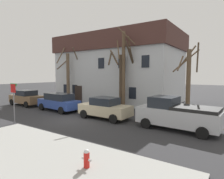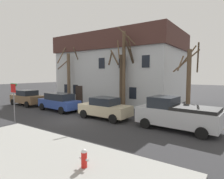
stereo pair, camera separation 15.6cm
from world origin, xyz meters
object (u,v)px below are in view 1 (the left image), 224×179
(tree_bare_far, at_px, (124,68))
(pickup_truck_silver, at_px, (177,114))
(tree_bare_mid, at_px, (122,77))
(car_brown_sedan, at_px, (27,98))
(car_beige_sedan, at_px, (105,108))
(bicycle_leaning, at_px, (66,100))
(building_main, at_px, (119,68))
(tree_bare_end, at_px, (188,78))
(street_sign_pole, at_px, (14,96))
(car_blue_wagon, at_px, (59,102))
(fire_hydrant, at_px, (87,158))
(tree_bare_near, at_px, (68,75))

(tree_bare_far, xyz_separation_m, pickup_truck_silver, (6.43, -4.15, -3.14))
(tree_bare_mid, bearing_deg, car_brown_sedan, -155.81)
(car_beige_sedan, height_order, bicycle_leaning, car_beige_sedan)
(building_main, height_order, tree_bare_far, building_main)
(building_main, height_order, bicycle_leaning, building_main)
(tree_bare_end, distance_m, pickup_truck_silver, 5.48)
(building_main, distance_m, tree_bare_end, 10.86)
(street_sign_pole, bearing_deg, bicycle_leaning, 116.31)
(pickup_truck_silver, bearing_deg, bicycle_leaning, 165.36)
(car_blue_wagon, bearing_deg, tree_bare_end, 25.30)
(car_brown_sedan, xyz_separation_m, street_sign_pole, (6.76, -5.15, 1.15))
(car_blue_wagon, bearing_deg, tree_bare_far, 41.44)
(tree_bare_far, height_order, street_sign_pole, tree_bare_far)
(tree_bare_mid, bearing_deg, tree_bare_far, -44.56)
(building_main, distance_m, street_sign_pole, 14.67)
(fire_hydrant, bearing_deg, street_sign_pole, 166.05)
(tree_bare_end, height_order, bicycle_leaning, tree_bare_end)
(fire_hydrant, relative_size, bicycle_leaning, 0.41)
(car_beige_sedan, relative_size, fire_hydrant, 6.23)
(building_main, distance_m, pickup_truck_silver, 14.36)
(building_main, height_order, street_sign_pole, building_main)
(car_beige_sedan, distance_m, street_sign_pole, 6.77)
(car_beige_sedan, distance_m, bicycle_leaning, 9.76)
(fire_hydrant, relative_size, street_sign_pole, 0.24)
(tree_bare_end, xyz_separation_m, bicycle_leaning, (-14.05, -1.22, -2.81))
(car_blue_wagon, distance_m, pickup_truck_silver, 11.21)
(car_blue_wagon, relative_size, fire_hydrant, 6.84)
(building_main, distance_m, car_brown_sedan, 11.93)
(tree_bare_mid, relative_size, car_brown_sedan, 1.51)
(tree_bare_far, relative_size, tree_bare_end, 1.30)
(car_blue_wagon, height_order, bicycle_leaning, car_blue_wagon)
(car_blue_wagon, distance_m, bicycle_leaning, 5.10)
(tree_bare_far, xyz_separation_m, bicycle_leaning, (-8.07, -0.36, -3.76))
(bicycle_leaning, bearing_deg, tree_bare_end, 4.97)
(car_beige_sedan, distance_m, pickup_truck_silver, 5.60)
(car_beige_sedan, bearing_deg, car_blue_wagon, 179.03)
(car_brown_sedan, relative_size, car_blue_wagon, 0.95)
(tree_bare_near, height_order, tree_bare_end, tree_bare_near)
(bicycle_leaning, bearing_deg, street_sign_pole, -63.69)
(tree_bare_near, height_order, bicycle_leaning, tree_bare_near)
(tree_bare_near, height_order, car_beige_sedan, tree_bare_near)
(tree_bare_near, xyz_separation_m, pickup_truck_silver, (14.75, -4.47, -2.43))
(street_sign_pole, bearing_deg, fire_hydrant, -13.95)
(tree_bare_mid, distance_m, bicycle_leaning, 8.21)
(street_sign_pole, relative_size, bicycle_leaning, 1.71)
(tree_bare_end, relative_size, car_beige_sedan, 1.42)
(tree_bare_near, relative_size, car_brown_sedan, 1.66)
(building_main, bearing_deg, car_beige_sedan, -63.82)
(tree_bare_mid, distance_m, car_blue_wagon, 6.81)
(tree_bare_end, bearing_deg, pickup_truck_silver, -84.79)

